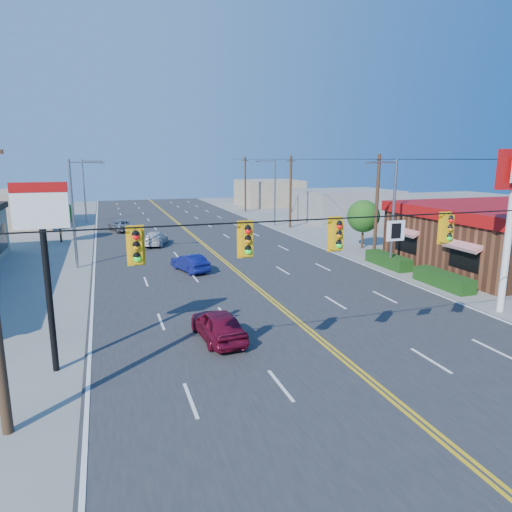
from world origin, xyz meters
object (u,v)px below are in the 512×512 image
object	(u,v)px
signal_span	(363,248)
kfc	(509,236)
car_magenta	(218,326)
car_silver	(122,226)
pizza_hut_sign	(43,238)
car_blue	(190,264)
car_white	(156,239)

from	to	relation	value
signal_span	kfc	distance (m)	23.47
car_magenta	car_silver	xyz separation A→B (m)	(-2.68, 34.33, -0.05)
signal_span	car_silver	distance (m)	40.04
car_magenta	car_silver	bearing A→B (deg)	-90.35
pizza_hut_sign	car_blue	distance (m)	16.63
pizza_hut_sign	car_blue	world-z (taller)	pizza_hut_sign
pizza_hut_sign	kfc	bearing A→B (deg)	14.52
signal_span	car_blue	world-z (taller)	signal_span
car_magenta	car_blue	bearing A→B (deg)	-99.79
kfc	car_white	size ratio (longest dim) A/B	3.66
car_magenta	car_white	bearing A→B (deg)	-94.70
pizza_hut_sign	car_silver	world-z (taller)	pizza_hut_sign
pizza_hut_sign	car_blue	xyz separation A→B (m)	(7.81, 13.95, -4.56)
signal_span	car_blue	bearing A→B (deg)	99.71
car_magenta	car_silver	size ratio (longest dim) A/B	0.88
car_magenta	car_white	size ratio (longest dim) A/B	0.92
signal_span	car_magenta	xyz separation A→B (m)	(-4.21, 4.89, -4.19)
car_blue	car_white	xyz separation A→B (m)	(-1.19, 11.27, 0.02)
signal_span	kfc	size ratio (longest dim) A/B	1.49
car_magenta	car_white	xyz separation A→B (m)	(-0.05, 24.34, -0.05)
pizza_hut_sign	signal_span	bearing A→B (deg)	-20.19
car_silver	car_magenta	bearing A→B (deg)	80.76
kfc	pizza_hut_sign	xyz separation A→B (m)	(-30.90, -8.00, 2.80)
kfc	car_silver	world-z (taller)	kfc
pizza_hut_sign	car_magenta	size ratio (longest dim) A/B	1.67
signal_span	kfc	bearing A→B (deg)	30.94
pizza_hut_sign	car_silver	distance (m)	35.73
pizza_hut_sign	car_white	distance (m)	26.47
pizza_hut_sign	car_magenta	world-z (taller)	pizza_hut_sign
car_white	kfc	bearing A→B (deg)	161.06
car_white	car_silver	bearing A→B (deg)	-58.82
signal_span	kfc	world-z (taller)	signal_span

